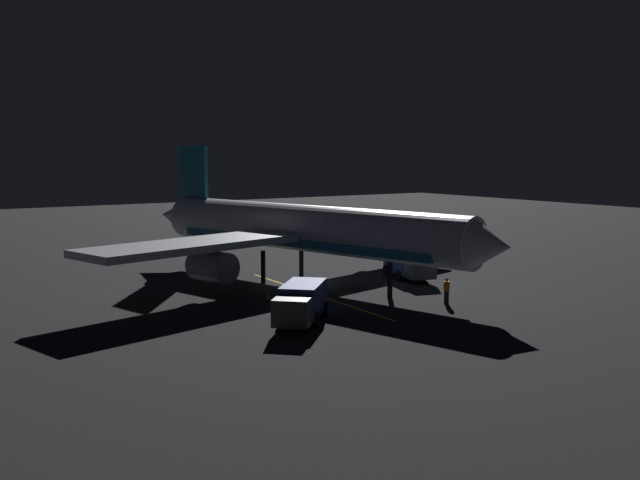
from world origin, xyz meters
TOP-DOWN VIEW (x-y plane):
  - ground_plane at (0.00, 0.00)m, footprint 180.00×180.00m
  - apron_guide_stripe at (1.82, 4.00)m, footprint 1.05×19.11m
  - airliner at (0.15, -0.57)m, footprint 35.02×34.69m
  - baggage_truck at (7.16, 10.94)m, footprint 5.52×5.64m
  - catering_truck at (-7.60, 2.96)m, footprint 3.62×5.96m
  - ground_crew_worker at (-3.66, 11.52)m, footprint 0.40×0.40m
  - traffic_cone_near_left at (5.42, 3.86)m, footprint 0.50×0.50m
  - traffic_cone_near_right at (5.06, 8.23)m, footprint 0.50×0.50m

SIDE VIEW (x-z plane):
  - ground_plane at x=0.00m, z-range -0.20..0.00m
  - apron_guide_stripe at x=1.82m, z-range 0.00..0.01m
  - traffic_cone_near_left at x=5.42m, z-range -0.03..0.52m
  - traffic_cone_near_right at x=5.06m, z-range -0.03..0.52m
  - ground_crew_worker at x=-3.66m, z-range 0.02..1.76m
  - catering_truck at x=-7.60m, z-range 0.06..2.24m
  - baggage_truck at x=7.16m, z-range 0.05..2.32m
  - airliner at x=0.15m, z-range -1.21..9.22m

